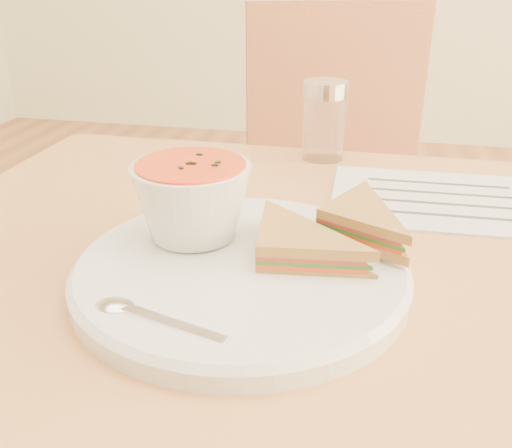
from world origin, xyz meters
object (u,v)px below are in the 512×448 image
(chair_far, at_px, (348,232))
(soup_bowl, at_px, (192,204))
(plate, at_px, (241,273))
(condiment_shaker, at_px, (324,121))

(chair_far, distance_m, soup_bowl, 0.77)
(chair_far, bearing_deg, soup_bowl, 61.07)
(plate, height_order, soup_bowl, soup_bowl)
(plate, height_order, condiment_shaker, condiment_shaker)
(soup_bowl, bearing_deg, chair_far, 79.56)
(chair_far, height_order, plate, chair_far)
(plate, bearing_deg, soup_bowl, 145.75)
(plate, relative_size, condiment_shaker, 2.70)
(chair_far, xyz_separation_m, condiment_shaker, (-0.03, -0.34, 0.34))
(soup_bowl, height_order, condiment_shaker, condiment_shaker)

